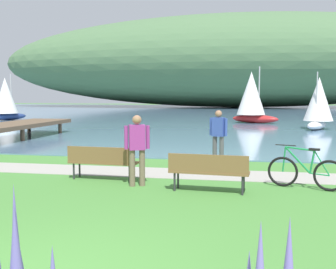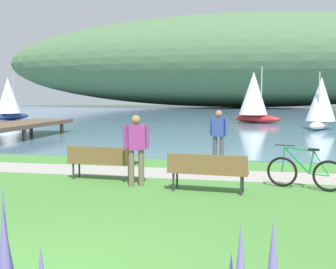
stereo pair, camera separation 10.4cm
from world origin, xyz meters
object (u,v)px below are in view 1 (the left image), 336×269
Objects in this scene: person_at_shoreline at (218,133)px; person_on_the_grass at (137,146)px; park_bench_near_camera at (209,169)px; park_bench_further_along at (102,160)px; sailboat_far_off at (6,98)px; sailboat_mid_bay at (252,97)px; sailboat_nearest_to_shore at (318,102)px; bicycle_leaning_near_bench at (305,172)px.

person_at_shoreline is 3.97m from person_on_the_grass.
park_bench_near_camera is 1.00× the size of park_bench_further_along.
person_on_the_grass is (-1.74, 0.33, 0.46)m from park_bench_near_camera.
sailboat_far_off is (-16.70, 22.22, 1.41)m from park_bench_further_along.
sailboat_mid_bay is at bearing 82.26° from person_on_the_grass.
sailboat_nearest_to_shore is 0.83× the size of sailboat_mid_bay.
bicycle_leaning_near_bench is 0.99× the size of person_at_shoreline.
sailboat_mid_bay is at bearing 0.76° from sailboat_far_off.
sailboat_far_off is at bearing 134.21° from bicycle_leaning_near_bench.
sailboat_far_off reaches higher than bicycle_leaning_near_bench.
person_at_shoreline is at bearing 90.33° from park_bench_near_camera.
person_at_shoreline is (-0.02, 3.90, 0.46)m from park_bench_near_camera.
sailboat_mid_bay reaches higher than park_bench_near_camera.
park_bench_near_camera is 3.93m from person_at_shoreline.
person_at_shoreline is at bearing 64.34° from person_on_the_grass.
person_at_shoreline is (-2.22, 3.16, 0.58)m from bicycle_leaning_near_bench.
sailboat_mid_bay reaches higher than person_on_the_grass.
person_at_shoreline is 0.39× the size of sailboat_mid_bay.
bicycle_leaning_near_bench is 17.61m from sailboat_nearest_to_shore.
park_bench_further_along is 0.42× the size of sailboat_mid_bay.
sailboat_far_off is (-24.93, 5.04, 0.19)m from sailboat_nearest_to_shore.
bicycle_leaning_near_bench is 0.47× the size of sailboat_nearest_to_shore.
sailboat_nearest_to_shore is at bearing 79.38° from bicycle_leaning_near_bench.
park_bench_near_camera is 0.42× the size of sailboat_mid_bay.
sailboat_nearest_to_shore is (7.17, 17.68, 0.76)m from person_on_the_grass.
person_at_shoreline reaches higher than park_bench_further_along.
sailboat_mid_bay is at bearing 85.86° from person_at_shoreline.
park_bench_near_camera is at bearing -93.39° from sailboat_mid_bay.
sailboat_mid_bay is at bearing 86.61° from park_bench_near_camera.
park_bench_further_along is at bearing -100.53° from sailboat_mid_bay.
person_on_the_grass is at bearing -51.99° from sailboat_far_off.
sailboat_nearest_to_shore is 6.69m from sailboat_mid_bay.
bicycle_leaning_near_bench is at bearing -0.87° from park_bench_further_along.
person_on_the_grass is at bearing -25.26° from park_bench_further_along.
bicycle_leaning_near_bench is (2.19, 0.75, -0.12)m from park_bench_near_camera.
sailboat_nearest_to_shore reaches higher than park_bench_further_along.
person_on_the_grass is 0.43× the size of sailboat_far_off.
park_bench_further_along is at bearing 179.13° from bicycle_leaning_near_bench.
bicycle_leaning_near_bench reaches higher than park_bench_near_camera.
sailboat_far_off is (-19.47, 19.14, 0.95)m from person_at_shoreline.
sailboat_mid_bay is (4.18, 22.50, 1.57)m from park_bench_further_along.
person_at_shoreline is (2.78, 3.08, 0.46)m from park_bench_further_along.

